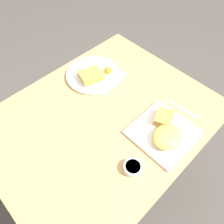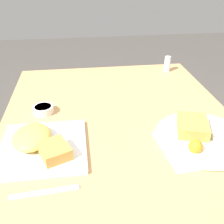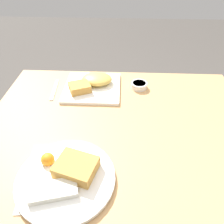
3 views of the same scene
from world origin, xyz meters
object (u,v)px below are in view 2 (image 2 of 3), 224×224
at_px(plate_oval_far, 201,135).
at_px(salt_shaker, 167,65).
at_px(butter_knife, 45,192).
at_px(plate_square_near, 40,144).
at_px(sauce_ramekin, 43,109).

bearing_deg(plate_oval_far, salt_shaker, 172.53).
bearing_deg(salt_shaker, butter_knife, -36.69).
height_order(plate_square_near, sauce_ramekin, plate_square_near).
distance_m(plate_square_near, butter_knife, 0.19).
xyz_separation_m(plate_oval_far, sauce_ramekin, (-0.25, -0.53, -0.00)).
distance_m(plate_oval_far, butter_knife, 0.52).
xyz_separation_m(plate_oval_far, butter_knife, (0.17, -0.49, -0.02)).
height_order(plate_square_near, plate_oval_far, plate_square_near).
xyz_separation_m(salt_shaker, butter_knife, (0.77, -0.57, -0.03)).
height_order(sauce_ramekin, butter_knife, sauce_ramekin).
xyz_separation_m(sauce_ramekin, salt_shaker, (-0.36, 0.61, 0.02)).
relative_size(sauce_ramekin, butter_knife, 0.44).
bearing_deg(sauce_ramekin, plate_oval_far, 65.07).
bearing_deg(plate_oval_far, butter_knife, -71.45).
relative_size(plate_square_near, salt_shaker, 3.32).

